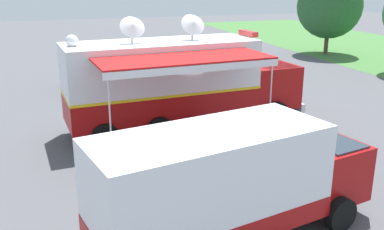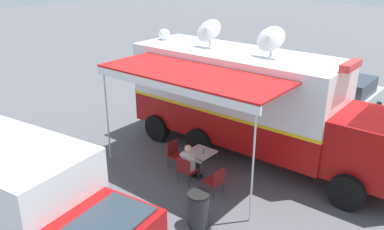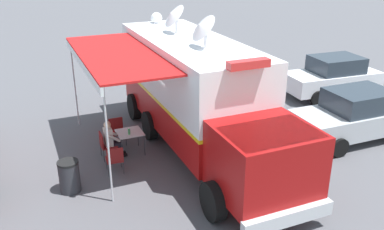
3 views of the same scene
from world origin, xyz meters
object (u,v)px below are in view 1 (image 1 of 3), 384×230
at_px(folding_chair_spare_by_truck, 227,138).
at_px(support_truck, 230,183).
at_px(seated_responder, 197,137).
at_px(folding_chair_beside_table, 167,140).
at_px(folding_chair_at_table, 199,142).
at_px(trash_bin, 259,151).
at_px(car_behind_truck, 170,77).
at_px(water_bottle, 193,126).
at_px(car_far_corner, 85,74).
at_px(folding_table, 188,131).
at_px(command_truck, 180,81).

bearing_deg(folding_chair_spare_by_truck, support_truck, -21.63).
bearing_deg(folding_chair_spare_by_truck, seated_responder, -93.06).
bearing_deg(folding_chair_beside_table, support_truck, 1.07).
xyz_separation_m(folding_chair_at_table, trash_bin, (1.19, 1.60, -0.06)).
relative_size(folding_chair_at_table, car_behind_truck, 0.20).
height_order(water_bottle, support_truck, support_truck).
bearing_deg(support_truck, car_far_corner, -172.64).
bearing_deg(car_far_corner, car_behind_truck, 63.45).
bearing_deg(seated_responder, folding_chair_spare_by_truck, 86.94).
bearing_deg(folding_chair_at_table, car_far_corner, -164.63).
distance_m(water_bottle, car_far_corner, 10.02).
distance_m(folding_chair_beside_table, trash_bin, 3.10).
bearing_deg(folding_table, trash_bin, 41.28).
bearing_deg(trash_bin, car_far_corner, -158.93).
height_order(trash_bin, car_far_corner, car_far_corner).
xyz_separation_m(folding_chair_at_table, seated_responder, (-0.19, -0.02, 0.14)).
xyz_separation_m(water_bottle, support_truck, (5.52, -0.92, 0.55)).
xyz_separation_m(folding_chair_at_table, folding_chair_spare_by_truck, (-0.13, 1.05, 0.00)).
bearing_deg(command_truck, car_behind_truck, 169.26).
bearing_deg(folding_table, folding_chair_beside_table, -71.13).
relative_size(water_bottle, support_truck, 0.03).
bearing_deg(folding_chair_spare_by_truck, car_behind_truck, 178.74).
relative_size(folding_chair_at_table, car_far_corner, 0.21).
bearing_deg(water_bottle, trash_bin, 39.04).
xyz_separation_m(command_truck, car_far_corner, (-7.39, -3.06, -1.07)).
height_order(folding_chair_at_table, seated_responder, seated_responder).
distance_m(water_bottle, seated_responder, 0.60).
bearing_deg(command_truck, car_far_corner, -157.52).
height_order(folding_chair_beside_table, folding_chair_spare_by_truck, same).
distance_m(trash_bin, support_truck, 4.46).
bearing_deg(car_behind_truck, support_truck, -9.20).
xyz_separation_m(water_bottle, car_behind_truck, (-7.57, 1.20, 0.05)).
distance_m(folding_chair_spare_by_truck, seated_responder, 1.07).
distance_m(trash_bin, car_far_corner, 12.38).
bearing_deg(folding_chair_spare_by_truck, folding_table, -119.32).
bearing_deg(seated_responder, water_bottle, 176.04).
relative_size(water_bottle, folding_chair_beside_table, 0.26).
xyz_separation_m(command_truck, trash_bin, (4.16, 1.39, -1.49)).
bearing_deg(water_bottle, car_far_corner, -163.35).
distance_m(folding_chair_spare_by_truck, trash_bin, 1.43).
bearing_deg(folding_chair_at_table, car_behind_truck, 171.62).
bearing_deg(support_truck, seated_responder, 169.95).
relative_size(folding_chair_beside_table, support_truck, 0.12).
relative_size(seated_responder, car_behind_truck, 0.29).
height_order(folding_table, folding_chair_beside_table, folding_chair_beside_table).
bearing_deg(command_truck, water_bottle, -4.85).
relative_size(command_truck, support_truck, 1.37).
height_order(folding_table, trash_bin, trash_bin).
relative_size(folding_table, trash_bin, 0.95).
distance_m(command_truck, folding_chair_at_table, 3.30).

